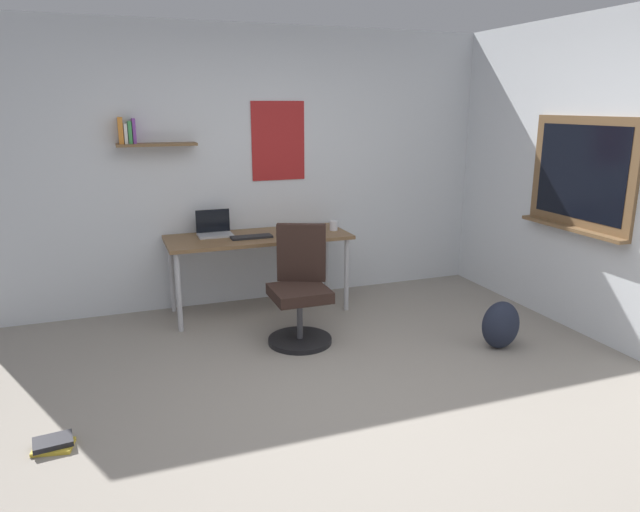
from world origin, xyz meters
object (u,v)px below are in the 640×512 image
(keyboard, at_px, (252,237))
(coffee_mug, at_px, (334,226))
(laptop, at_px, (214,229))
(office_chair, at_px, (300,293))
(computer_mouse, at_px, (281,234))
(desk, at_px, (258,242))
(backpack, at_px, (501,325))
(book_stack_on_floor, at_px, (53,444))

(keyboard, xyz_separation_m, coffee_mug, (0.81, 0.05, 0.04))
(laptop, height_order, coffee_mug, laptop)
(office_chair, distance_m, keyboard, 0.82)
(office_chair, bearing_deg, computer_mouse, 85.17)
(keyboard, bearing_deg, desk, 44.41)
(backpack, bearing_deg, desk, 136.35)
(desk, relative_size, coffee_mug, 18.04)
(keyboard, relative_size, book_stack_on_floor, 1.58)
(laptop, xyz_separation_m, book_stack_on_floor, (-1.30, -1.95, -0.75))
(laptop, relative_size, coffee_mug, 3.37)
(office_chair, height_order, backpack, office_chair)
(laptop, distance_m, book_stack_on_floor, 2.47)
(desk, distance_m, office_chair, 0.85)
(laptop, height_order, computer_mouse, laptop)
(laptop, relative_size, keyboard, 0.84)
(desk, distance_m, book_stack_on_floor, 2.54)
(office_chair, relative_size, computer_mouse, 9.13)
(keyboard, distance_m, computer_mouse, 0.28)
(computer_mouse, relative_size, book_stack_on_floor, 0.44)
(computer_mouse, xyz_separation_m, backpack, (1.38, -1.42, -0.55))
(backpack, bearing_deg, book_stack_on_floor, -174.83)
(computer_mouse, bearing_deg, keyboard, 180.00)
(backpack, height_order, book_stack_on_floor, backpack)
(laptop, bearing_deg, office_chair, -61.84)
(book_stack_on_floor, bearing_deg, coffee_mug, 36.32)
(keyboard, distance_m, backpack, 2.25)
(office_chair, height_order, keyboard, office_chair)
(office_chair, bearing_deg, desk, 99.69)
(office_chair, distance_m, computer_mouse, 0.79)
(keyboard, bearing_deg, laptop, 141.06)
(coffee_mug, xyz_separation_m, book_stack_on_floor, (-2.41, -1.77, -0.75))
(desk, distance_m, laptop, 0.42)
(laptop, bearing_deg, desk, -22.33)
(office_chair, xyz_separation_m, keyboard, (-0.22, 0.72, 0.33))
(desk, xyz_separation_m, computer_mouse, (0.20, -0.08, 0.08))
(coffee_mug, bearing_deg, keyboard, -176.48)
(office_chair, distance_m, backpack, 1.62)
(desk, height_order, laptop, laptop)
(desk, xyz_separation_m, coffee_mug, (0.73, -0.03, 0.11))
(computer_mouse, distance_m, coffee_mug, 0.54)
(keyboard, bearing_deg, backpack, -40.61)
(desk, relative_size, laptop, 5.35)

